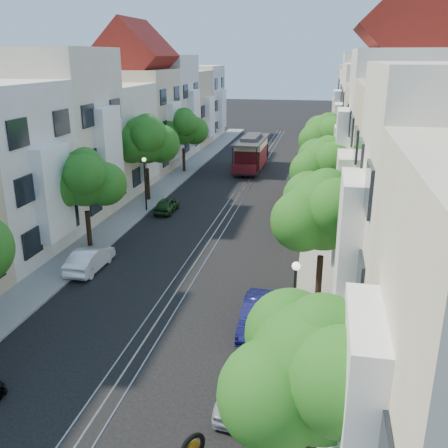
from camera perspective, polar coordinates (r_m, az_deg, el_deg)
The scene contains 24 objects.
ground at distance 43.56m, azimuth 1.70°, elevation 3.26°, with size 200.00×200.00×0.00m, color black.
sidewalk_east at distance 42.97m, azimuth 11.29°, elevation 2.76°, with size 2.50×80.00×0.12m, color gray.
sidewalk_west at distance 45.29m, azimuth -7.39°, elevation 3.79°, with size 2.50×80.00×0.12m, color gray.
rail_left at distance 43.65m, azimuth 0.99°, elevation 3.31°, with size 0.06×80.00×0.02m, color gray.
rail_slot at distance 43.56m, azimuth 1.71°, elevation 3.27°, with size 0.06×80.00×0.02m, color gray.
rail_right at distance 43.47m, azimuth 2.42°, elevation 3.23°, with size 0.06×80.00×0.02m, color gray.
lane_line at distance 43.56m, azimuth 1.70°, elevation 3.26°, with size 0.08×80.00×0.01m, color tan.
townhouses_east at distance 42.08m, azimuth 18.10°, elevation 9.03°, with size 7.75×72.00×12.00m.
townhouses_west at distance 45.90m, azimuth -13.25°, elevation 10.06°, with size 7.75×72.00×11.76m.
tree_e_a at distance 12.63m, azimuth 10.74°, elevation -16.50°, with size 4.72×3.87×6.27m.
tree_e_b at distance 23.40m, azimuth 11.43°, elevation 1.24°, with size 4.93×4.08×6.68m.
tree_e_c at distance 34.09m, azimuth 11.61°, elevation 6.47°, with size 4.84×3.99×6.52m.
tree_e_d at distance 44.87m, azimuth 11.74°, elevation 9.70°, with size 5.01×4.16×6.85m.
tree_w_b at distance 31.66m, azimuth -15.60°, elevation 4.86°, with size 4.72×3.87×6.27m.
tree_w_c at distance 41.42m, azimuth -8.87°, elevation 9.42°, with size 5.13×4.28×7.09m.
tree_w_d at distance 51.84m, azimuth -4.64°, elevation 10.89°, with size 4.84×3.99×6.52m.
lamp_east at distance 19.49m, azimuth 8.07°, elevation -8.22°, with size 0.32×0.32×4.16m.
lamp_west at distance 38.83m, azimuth -9.04°, elevation 5.44°, with size 0.32×0.32×4.16m.
cable_car at distance 53.29m, azimuth 3.13°, elevation 8.28°, with size 2.88×8.74×3.34m.
parked_car_e_near at distance 18.31m, azimuth 1.63°, elevation -18.36°, with size 1.36×3.39×1.15m, color #A9AEB6.
parked_car_e_mid at distance 22.57m, azimuth 4.03°, elevation -10.30°, with size 1.44×4.13×1.36m, color #0B0C3A.
parked_car_e_far at distance 40.80m, azimuth 7.81°, elevation 2.89°, with size 1.99×4.31×1.20m, color maroon.
parked_car_w_mid at distance 29.35m, azimuth -15.09°, elevation -3.89°, with size 1.37×3.94×1.30m, color white.
parked_car_w_far at distance 39.04m, azimuth -6.57°, elevation 2.17°, with size 1.34×3.34×1.14m, color #173816.
Camera 1 is at (7.05, -13.39, 11.62)m, focal length 40.00 mm.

